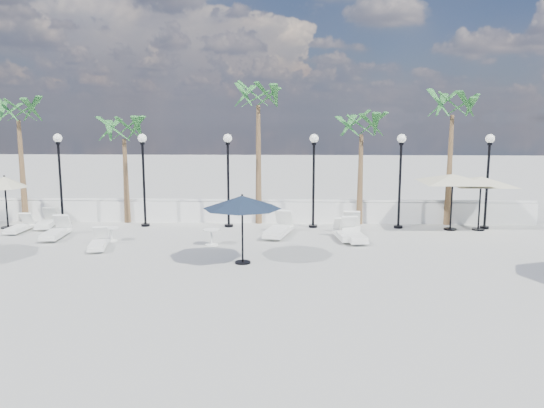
{
  "coord_description": "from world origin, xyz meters",
  "views": [
    {
      "loc": [
        2.57,
        -15.03,
        4.47
      ],
      "look_at": [
        1.92,
        3.24,
        1.5
      ],
      "focal_mm": 35.0,
      "sensor_mm": 36.0,
      "label": 1
    }
  ],
  "objects_px": {
    "lounger_2": "(56,232)",
    "lounger_6": "(353,234)",
    "parasol_cream_sq_b": "(481,177)",
    "lounger_1": "(20,227)",
    "lounger_0": "(47,222)",
    "lounger_3": "(98,243)",
    "lounger_4": "(345,234)",
    "lounger_7": "(351,230)",
    "parasol_cream_sq_a": "(453,174)",
    "parasol_cream_small": "(5,183)",
    "parasol_navy_mid": "(242,203)",
    "lounger_5": "(279,229)"
  },
  "relations": [
    {
      "from": "lounger_2",
      "to": "lounger_6",
      "type": "bearing_deg",
      "value": -4.29
    },
    {
      "from": "lounger_2",
      "to": "parasol_cream_sq_b",
      "type": "xyz_separation_m",
      "value": [
        16.4,
        2.06,
        1.92
      ]
    },
    {
      "from": "lounger_1",
      "to": "lounger_2",
      "type": "bearing_deg",
      "value": -27.94
    },
    {
      "from": "lounger_0",
      "to": "lounger_3",
      "type": "height_order",
      "value": "lounger_0"
    },
    {
      "from": "lounger_0",
      "to": "lounger_4",
      "type": "distance_m",
      "value": 12.2
    },
    {
      "from": "lounger_7",
      "to": "parasol_cream_sq_a",
      "type": "height_order",
      "value": "parasol_cream_sq_a"
    },
    {
      "from": "lounger_2",
      "to": "lounger_7",
      "type": "relative_size",
      "value": 0.89
    },
    {
      "from": "lounger_0",
      "to": "parasol_cream_sq_a",
      "type": "bearing_deg",
      "value": -11.39
    },
    {
      "from": "lounger_4",
      "to": "parasol_cream_small",
      "type": "bearing_deg",
      "value": 165.08
    },
    {
      "from": "lounger_2",
      "to": "lounger_7",
      "type": "distance_m",
      "value": 11.15
    },
    {
      "from": "lounger_7",
      "to": "lounger_2",
      "type": "bearing_deg",
      "value": -168.49
    },
    {
      "from": "lounger_0",
      "to": "parasol_cream_small",
      "type": "distance_m",
      "value": 2.27
    },
    {
      "from": "lounger_6",
      "to": "lounger_7",
      "type": "relative_size",
      "value": 0.93
    },
    {
      "from": "lounger_7",
      "to": "lounger_4",
      "type": "bearing_deg",
      "value": -111.1
    },
    {
      "from": "lounger_1",
      "to": "lounger_3",
      "type": "height_order",
      "value": "lounger_3"
    },
    {
      "from": "lounger_0",
      "to": "lounger_1",
      "type": "height_order",
      "value": "lounger_0"
    },
    {
      "from": "lounger_6",
      "to": "parasol_cream_sq_a",
      "type": "relative_size",
      "value": 0.41
    },
    {
      "from": "lounger_3",
      "to": "parasol_navy_mid",
      "type": "height_order",
      "value": "parasol_navy_mid"
    },
    {
      "from": "lounger_2",
      "to": "lounger_6",
      "type": "height_order",
      "value": "lounger_6"
    },
    {
      "from": "lounger_6",
      "to": "lounger_5",
      "type": "bearing_deg",
      "value": 157.09
    },
    {
      "from": "lounger_3",
      "to": "lounger_1",
      "type": "bearing_deg",
      "value": 135.72
    },
    {
      "from": "parasol_navy_mid",
      "to": "lounger_7",
      "type": "bearing_deg",
      "value": 45.68
    },
    {
      "from": "parasol_cream_sq_a",
      "to": "parasol_cream_sq_b",
      "type": "xyz_separation_m",
      "value": [
        1.12,
        -0.0,
        -0.1
      ]
    },
    {
      "from": "lounger_2",
      "to": "lounger_5",
      "type": "height_order",
      "value": "lounger_5"
    },
    {
      "from": "lounger_2",
      "to": "lounger_3",
      "type": "distance_m",
      "value": 2.7
    },
    {
      "from": "lounger_4",
      "to": "lounger_0",
      "type": "bearing_deg",
      "value": 163.48
    },
    {
      "from": "lounger_1",
      "to": "parasol_cream_small",
      "type": "distance_m",
      "value": 2.03
    },
    {
      "from": "lounger_0",
      "to": "lounger_6",
      "type": "bearing_deg",
      "value": -20.97
    },
    {
      "from": "lounger_2",
      "to": "lounger_5",
      "type": "bearing_deg",
      "value": 0.5
    },
    {
      "from": "parasol_navy_mid",
      "to": "parasol_cream_small",
      "type": "bearing_deg",
      "value": 153.8
    },
    {
      "from": "lounger_4",
      "to": "lounger_7",
      "type": "height_order",
      "value": "lounger_7"
    },
    {
      "from": "parasol_cream_sq_a",
      "to": "parasol_cream_small",
      "type": "bearing_deg",
      "value": -179.09
    },
    {
      "from": "lounger_5",
      "to": "lounger_6",
      "type": "xyz_separation_m",
      "value": [
        2.76,
        -0.71,
        -0.03
      ]
    },
    {
      "from": "parasol_cream_sq_a",
      "to": "lounger_0",
      "type": "bearing_deg",
      "value": -179.54
    },
    {
      "from": "lounger_3",
      "to": "parasol_navy_mid",
      "type": "relative_size",
      "value": 0.7
    },
    {
      "from": "lounger_4",
      "to": "parasol_cream_sq_a",
      "type": "relative_size",
      "value": 0.37
    },
    {
      "from": "lounger_0",
      "to": "lounger_4",
      "type": "xyz_separation_m",
      "value": [
        12.06,
        -1.8,
        -0.01
      ]
    },
    {
      "from": "lounger_5",
      "to": "lounger_6",
      "type": "distance_m",
      "value": 2.85
    },
    {
      "from": "lounger_5",
      "to": "lounger_6",
      "type": "relative_size",
      "value": 1.12
    },
    {
      "from": "lounger_7",
      "to": "parasol_navy_mid",
      "type": "xyz_separation_m",
      "value": [
        -3.79,
        -3.88,
        1.65
      ]
    },
    {
      "from": "lounger_7",
      "to": "parasol_cream_sq_a",
      "type": "relative_size",
      "value": 0.44
    },
    {
      "from": "lounger_2",
      "to": "lounger_3",
      "type": "height_order",
      "value": "lounger_2"
    },
    {
      "from": "parasol_cream_sq_b",
      "to": "parasol_cream_small",
      "type": "bearing_deg",
      "value": -179.14
    },
    {
      "from": "lounger_3",
      "to": "lounger_5",
      "type": "distance_m",
      "value": 6.57
    },
    {
      "from": "lounger_0",
      "to": "lounger_6",
      "type": "xyz_separation_m",
      "value": [
        12.36,
        -1.99,
        0.02
      ]
    },
    {
      "from": "lounger_4",
      "to": "lounger_6",
      "type": "height_order",
      "value": "lounger_6"
    },
    {
      "from": "parasol_cream_sq_a",
      "to": "parasol_navy_mid",
      "type": "bearing_deg",
      "value": -146.42
    },
    {
      "from": "lounger_5",
      "to": "parasol_cream_sq_a",
      "type": "distance_m",
      "value": 7.33
    },
    {
      "from": "lounger_4",
      "to": "lounger_3",
      "type": "bearing_deg",
      "value": -176.88
    },
    {
      "from": "lounger_3",
      "to": "lounger_6",
      "type": "height_order",
      "value": "lounger_6"
    }
  ]
}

